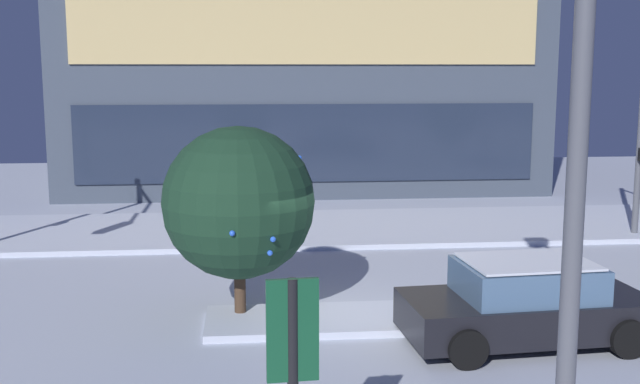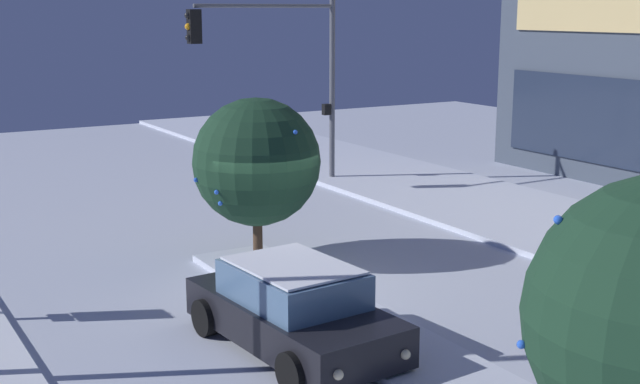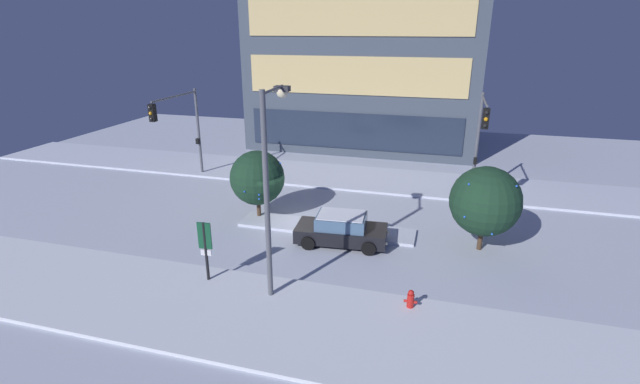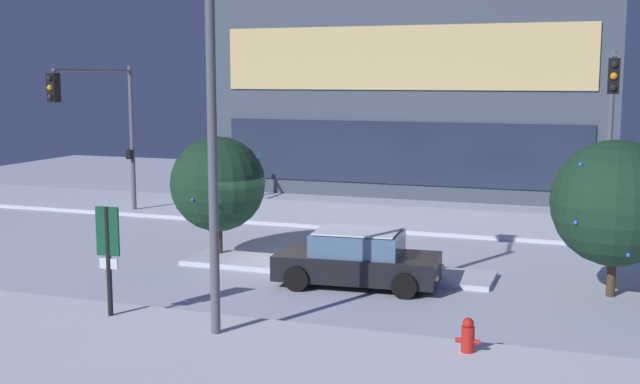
% 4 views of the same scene
% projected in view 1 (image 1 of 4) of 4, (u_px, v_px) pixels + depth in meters
% --- Properties ---
extents(ground, '(52.00, 52.00, 0.00)m').
position_uv_depth(ground, '(335.00, 319.00, 14.87)').
color(ground, silver).
extents(curb_strip_far, '(52.00, 5.20, 0.14)m').
position_uv_depth(curb_strip_far, '(303.00, 228.00, 22.91)').
color(curb_strip_far, silver).
rests_on(curb_strip_far, ground).
extents(median_strip, '(9.00, 1.80, 0.14)m').
position_uv_depth(median_strip, '(442.00, 316.00, 14.79)').
color(median_strip, silver).
rests_on(median_strip, ground).
extents(car_near, '(4.46, 2.33, 1.49)m').
position_uv_depth(car_near, '(526.00, 304.00, 13.44)').
color(car_near, black).
rests_on(car_near, ground).
extents(street_lamp_arched, '(0.56, 2.60, 7.82)m').
position_uv_depth(street_lamp_arched, '(552.00, 39.00, 8.13)').
color(street_lamp_arched, '#565960').
rests_on(street_lamp_arched, ground).
extents(parking_info_sign, '(0.55, 0.12, 2.63)m').
position_uv_depth(parking_info_sign, '(293.00, 368.00, 8.08)').
color(parking_info_sign, black).
rests_on(parking_info_sign, ground).
extents(decorated_tree_median, '(2.88, 2.92, 3.72)m').
position_uv_depth(decorated_tree_median, '(239.00, 203.00, 14.51)').
color(decorated_tree_median, '#473323').
rests_on(decorated_tree_median, ground).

